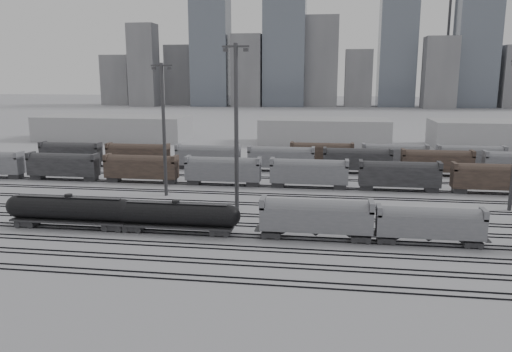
# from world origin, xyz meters

# --- Properties ---
(ground) EXTENTS (900.00, 900.00, 0.00)m
(ground) POSITION_xyz_m (0.00, 0.00, 0.00)
(ground) COLOR #B9B9BE
(ground) RESTS_ON ground
(tracks) EXTENTS (220.00, 71.50, 0.16)m
(tracks) POSITION_xyz_m (0.00, 17.50, 0.08)
(tracks) COLOR black
(tracks) RESTS_ON ground
(tank_car_a) EXTENTS (19.30, 3.22, 4.77)m
(tank_car_a) POSITION_xyz_m (-24.77, 1.00, 2.76)
(tank_car_a) COLOR black
(tank_car_a) RESTS_ON ground
(tank_car_b) EXTENTS (18.10, 3.02, 4.47)m
(tank_car_b) POSITION_xyz_m (-8.96, 1.00, 2.59)
(tank_car_b) COLOR black
(tank_car_b) RESTS_ON ground
(hopper_car_a) EXTENTS (14.94, 2.97, 5.34)m
(hopper_car_a) POSITION_xyz_m (10.28, 1.00, 3.30)
(hopper_car_a) COLOR black
(hopper_car_a) RESTS_ON ground
(hopper_car_b) EXTENTS (13.57, 2.70, 4.85)m
(hopper_car_b) POSITION_xyz_m (24.84, 1.00, 3.00)
(hopper_car_b) COLOR black
(hopper_car_b) RESTS_ON ground
(light_mast_b) EXTENTS (3.79, 0.61, 23.68)m
(light_mast_b) POSITION_xyz_m (-17.46, 21.91, 12.56)
(light_mast_b) COLOR #3A3A3D
(light_mast_b) RESTS_ON ground
(light_mast_c) EXTENTS (4.23, 0.68, 26.43)m
(light_mast_c) POSITION_xyz_m (-2.93, 14.40, 14.02)
(light_mast_c) COLOR #3A3A3D
(light_mast_c) RESTS_ON ground
(bg_string_near) EXTENTS (151.00, 3.00, 5.60)m
(bg_string_near) POSITION_xyz_m (8.00, 32.00, 2.80)
(bg_string_near) COLOR gray
(bg_string_near) RESTS_ON ground
(bg_string_mid) EXTENTS (151.00, 3.00, 5.60)m
(bg_string_mid) POSITION_xyz_m (18.00, 48.00, 2.80)
(bg_string_mid) COLOR black
(bg_string_mid) RESTS_ON ground
(bg_string_far) EXTENTS (66.00, 3.00, 5.60)m
(bg_string_far) POSITION_xyz_m (35.50, 56.00, 2.80)
(bg_string_far) COLOR brown
(bg_string_far) RESTS_ON ground
(warehouse_left) EXTENTS (50.00, 18.00, 8.00)m
(warehouse_left) POSITION_xyz_m (-60.00, 95.00, 4.00)
(warehouse_left) COLOR #ABACAE
(warehouse_left) RESTS_ON ground
(warehouse_mid) EXTENTS (40.00, 18.00, 8.00)m
(warehouse_mid) POSITION_xyz_m (10.00, 95.00, 4.00)
(warehouse_mid) COLOR #ABACAE
(warehouse_mid) RESTS_ON ground
(warehouse_right) EXTENTS (35.00, 18.00, 8.00)m
(warehouse_right) POSITION_xyz_m (60.00, 95.00, 4.00)
(warehouse_right) COLOR #ABACAE
(warehouse_right) RESTS_ON ground
(skyline) EXTENTS (316.00, 22.40, 95.00)m
(skyline) POSITION_xyz_m (10.84, 280.00, 34.73)
(skyline) COLOR gray
(skyline) RESTS_ON ground
(crane_left) EXTENTS (42.00, 1.80, 100.00)m
(crane_left) POSITION_xyz_m (-28.74, 305.00, 57.39)
(crane_left) COLOR #3A3A3D
(crane_left) RESTS_ON ground
(crane_right) EXTENTS (42.00, 1.80, 100.00)m
(crane_right) POSITION_xyz_m (91.26, 305.00, 57.39)
(crane_right) COLOR #3A3A3D
(crane_right) RESTS_ON ground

